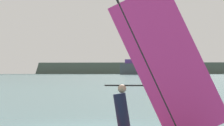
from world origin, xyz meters
name	(u,v)px	position (x,y,z in m)	size (l,w,h in m)	color
windsurfer	(141,93)	(1.56, -1.71, 1.12)	(4.29, 0.66, 4.43)	red
cargo_ship	(158,67)	(-14.93, 610.91, 9.58)	(83.42, 169.65, 37.96)	#3F444C
distant_headland	(131,69)	(-98.83, 1157.24, 12.12)	(1048.59, 377.83, 24.24)	#4C564C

